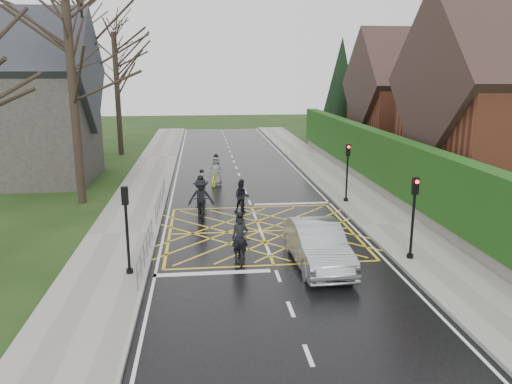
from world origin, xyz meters
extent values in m
plane|color=black|center=(0.00, 0.00, 0.00)|extent=(120.00, 120.00, 0.00)
cube|color=black|center=(0.00, 0.00, 0.01)|extent=(9.00, 80.00, 0.01)
cube|color=gray|center=(6.00, 0.00, 0.07)|extent=(3.00, 80.00, 0.15)
cube|color=gray|center=(-6.00, 0.00, 0.07)|extent=(3.00, 80.00, 0.15)
cube|color=slate|center=(7.75, 6.00, 0.35)|extent=(0.50, 38.00, 0.70)
cube|color=#183C10|center=(7.75, 6.00, 2.10)|extent=(0.90, 38.00, 2.80)
cube|color=brown|center=(14.75, 18.00, 3.00)|extent=(9.00, 8.00, 6.00)
cube|color=#32221E|center=(14.75, 18.00, 5.90)|extent=(9.80, 8.80, 8.80)
cube|color=brown|center=(17.45, 18.00, 8.50)|extent=(0.70, 0.70, 1.60)
cylinder|color=black|center=(10.75, 26.00, 0.60)|extent=(0.50, 0.50, 1.20)
cone|color=black|center=(10.75, 26.00, 5.00)|extent=(4.60, 4.60, 10.00)
cube|color=#2D2B28|center=(-13.50, 12.00, 3.50)|extent=(8.00, 7.00, 7.00)
cube|color=#26282D|center=(-13.50, 12.00, 6.90)|extent=(8.80, 7.80, 7.80)
cylinder|color=black|center=(-9.00, 6.00, 5.50)|extent=(0.44, 0.44, 11.00)
cylinder|color=black|center=(-10.00, 14.00, 6.00)|extent=(0.44, 0.44, 12.00)
cylinder|color=black|center=(-9.30, 22.00, 5.00)|extent=(0.44, 0.44, 10.00)
cylinder|color=slate|center=(-4.65, -3.50, 1.00)|extent=(0.05, 5.00, 0.05)
cylinder|color=slate|center=(-4.65, -3.50, 0.55)|extent=(0.04, 5.00, 0.04)
cylinder|color=slate|center=(-4.65, -6.00, 0.50)|extent=(0.04, 0.04, 1.00)
cylinder|color=slate|center=(-4.65, -1.00, 0.50)|extent=(0.04, 0.04, 1.00)
cylinder|color=slate|center=(-4.65, 4.00, 1.00)|extent=(0.05, 6.00, 0.05)
cylinder|color=slate|center=(-4.65, 4.00, 0.55)|extent=(0.04, 6.00, 0.04)
cylinder|color=slate|center=(-4.65, 1.00, 0.50)|extent=(0.04, 0.04, 1.00)
cylinder|color=slate|center=(-4.65, 7.00, 0.50)|extent=(0.04, 0.04, 1.00)
cylinder|color=black|center=(5.10, 4.20, 1.50)|extent=(0.10, 0.10, 3.00)
cylinder|color=black|center=(5.10, 4.20, 0.15)|extent=(0.24, 0.24, 0.30)
cube|color=black|center=(5.10, 4.20, 2.90)|extent=(0.22, 0.16, 0.62)
sphere|color=#FF0C0C|center=(5.10, 4.08, 3.08)|extent=(0.14, 0.14, 0.14)
cylinder|color=black|center=(5.10, -4.20, 1.50)|extent=(0.10, 0.10, 3.00)
cylinder|color=black|center=(5.10, -4.20, 0.15)|extent=(0.24, 0.24, 0.30)
cube|color=black|center=(5.10, -4.20, 2.90)|extent=(0.22, 0.16, 0.62)
sphere|color=#FF0C0C|center=(5.10, -4.32, 3.08)|extent=(0.14, 0.14, 0.14)
cylinder|color=black|center=(-5.10, -4.50, 1.50)|extent=(0.10, 0.10, 3.00)
cylinder|color=black|center=(-5.10, -4.50, 0.15)|extent=(0.24, 0.24, 0.30)
cube|color=black|center=(-5.10, -4.50, 2.90)|extent=(0.22, 0.16, 0.62)
sphere|color=#FF0C0C|center=(-5.10, -4.38, 3.08)|extent=(0.14, 0.14, 0.14)
imported|color=black|center=(-1.18, -3.37, 0.51)|extent=(0.69, 1.93, 1.01)
imported|color=black|center=(-1.18, -3.27, 0.86)|extent=(0.63, 0.42, 1.72)
sphere|color=black|center=(-1.18, -3.27, 1.74)|extent=(0.27, 0.27, 0.27)
imported|color=black|center=(-0.59, 3.00, 0.52)|extent=(0.71, 1.77, 1.04)
imported|color=black|center=(-0.59, 3.10, 0.79)|extent=(0.84, 0.69, 1.58)
sphere|color=black|center=(-0.59, 3.10, 1.60)|extent=(0.25, 0.25, 0.25)
imported|color=black|center=(-2.61, 2.44, 0.56)|extent=(0.90, 2.19, 1.13)
imported|color=black|center=(-2.61, 2.54, 0.96)|extent=(1.28, 0.80, 1.91)
sphere|color=black|center=(-2.61, 2.54, 1.93)|extent=(0.30, 0.30, 0.30)
imported|color=black|center=(-2.54, 5.87, 0.51)|extent=(0.53, 1.71, 1.02)
imported|color=#B3B3B7|center=(-2.54, 5.97, 0.78)|extent=(0.93, 0.41, 1.56)
sphere|color=black|center=(-2.54, 5.97, 1.58)|extent=(0.24, 0.24, 0.24)
imported|color=yellow|center=(-1.64, 9.34, 0.53)|extent=(1.18, 2.13, 1.06)
imported|color=#5B5F63|center=(-1.64, 9.44, 0.90)|extent=(1.00, 0.77, 1.80)
sphere|color=black|center=(-1.64, 9.44, 1.82)|extent=(0.28, 0.28, 0.28)
imported|color=#A1A4A8|center=(1.58, -4.16, 0.79)|extent=(1.82, 4.85, 1.58)
camera|label=1|loc=(-2.54, -20.93, 6.94)|focal=35.00mm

